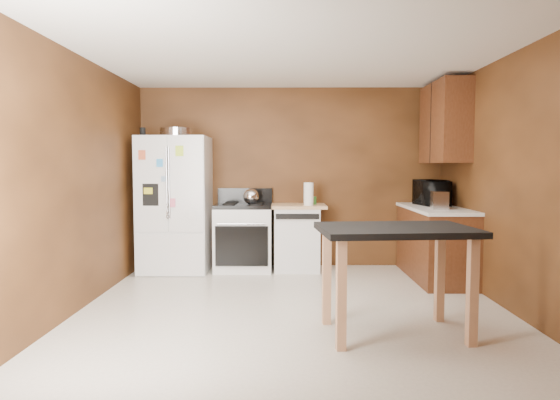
{
  "coord_description": "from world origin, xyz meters",
  "views": [
    {
      "loc": [
        -0.1,
        -4.77,
        1.42
      ],
      "look_at": [
        -0.14,
        0.85,
        1.03
      ],
      "focal_mm": 32.0,
      "sensor_mm": 36.0,
      "label": 1
    }
  ],
  "objects_px": {
    "kettle": "(251,197)",
    "pen_cup": "(143,132)",
    "refrigerator": "(175,204)",
    "microwave": "(432,194)",
    "dishwasher": "(297,237)",
    "paper_towel": "(309,194)",
    "gas_range": "(244,236)",
    "roasting_pan": "(177,132)",
    "green_canister": "(313,200)",
    "toaster": "(439,200)",
    "island": "(395,243)"
  },
  "relations": [
    {
      "from": "refrigerator",
      "to": "roasting_pan",
      "type": "bearing_deg",
      "value": -44.02
    },
    {
      "from": "paper_towel",
      "to": "toaster",
      "type": "relative_size",
      "value": 1.04
    },
    {
      "from": "refrigerator",
      "to": "gas_range",
      "type": "bearing_deg",
      "value": 3.81
    },
    {
      "from": "microwave",
      "to": "island",
      "type": "distance_m",
      "value": 2.6
    },
    {
      "from": "green_canister",
      "to": "dishwasher",
      "type": "distance_m",
      "value": 0.54
    },
    {
      "from": "kettle",
      "to": "dishwasher",
      "type": "bearing_deg",
      "value": 10.59
    },
    {
      "from": "dishwasher",
      "to": "pen_cup",
      "type": "bearing_deg",
      "value": -173.98
    },
    {
      "from": "pen_cup",
      "to": "kettle",
      "type": "relative_size",
      "value": 0.53
    },
    {
      "from": "kettle",
      "to": "dishwasher",
      "type": "height_order",
      "value": "kettle"
    },
    {
      "from": "paper_towel",
      "to": "pen_cup",
      "type": "bearing_deg",
      "value": -177.81
    },
    {
      "from": "kettle",
      "to": "green_canister",
      "type": "bearing_deg",
      "value": 11.28
    },
    {
      "from": "roasting_pan",
      "to": "gas_range",
      "type": "bearing_deg",
      "value": 6.78
    },
    {
      "from": "kettle",
      "to": "green_canister",
      "type": "xyz_separation_m",
      "value": [
        0.83,
        0.17,
        -0.06
      ]
    },
    {
      "from": "roasting_pan",
      "to": "toaster",
      "type": "height_order",
      "value": "roasting_pan"
    },
    {
      "from": "pen_cup",
      "to": "microwave",
      "type": "height_order",
      "value": "pen_cup"
    },
    {
      "from": "microwave",
      "to": "dishwasher",
      "type": "relative_size",
      "value": 0.61
    },
    {
      "from": "roasting_pan",
      "to": "green_canister",
      "type": "height_order",
      "value": "roasting_pan"
    },
    {
      "from": "gas_range",
      "to": "dishwasher",
      "type": "xyz_separation_m",
      "value": [
        0.72,
        0.02,
        -0.01
      ]
    },
    {
      "from": "dishwasher",
      "to": "toaster",
      "type": "bearing_deg",
      "value": -23.87
    },
    {
      "from": "toaster",
      "to": "island",
      "type": "relative_size",
      "value": 0.22
    },
    {
      "from": "island",
      "to": "microwave",
      "type": "bearing_deg",
      "value": 67.26
    },
    {
      "from": "kettle",
      "to": "roasting_pan",
      "type": "bearing_deg",
      "value": -179.23
    },
    {
      "from": "kettle",
      "to": "refrigerator",
      "type": "height_order",
      "value": "refrigerator"
    },
    {
      "from": "kettle",
      "to": "dishwasher",
      "type": "distance_m",
      "value": 0.83
    },
    {
      "from": "roasting_pan",
      "to": "paper_towel",
      "type": "bearing_deg",
      "value": -0.06
    },
    {
      "from": "island",
      "to": "kettle",
      "type": "bearing_deg",
      "value": 118.77
    },
    {
      "from": "kettle",
      "to": "refrigerator",
      "type": "relative_size",
      "value": 0.12
    },
    {
      "from": "refrigerator",
      "to": "toaster",
      "type": "bearing_deg",
      "value": -11.29
    },
    {
      "from": "refrigerator",
      "to": "gas_range",
      "type": "distance_m",
      "value": 1.01
    },
    {
      "from": "paper_towel",
      "to": "dishwasher",
      "type": "height_order",
      "value": "paper_towel"
    },
    {
      "from": "pen_cup",
      "to": "microwave",
      "type": "distance_m",
      "value": 3.85
    },
    {
      "from": "pen_cup",
      "to": "gas_range",
      "type": "distance_m",
      "value": 1.91
    },
    {
      "from": "paper_towel",
      "to": "refrigerator",
      "type": "xyz_separation_m",
      "value": [
        -1.78,
        0.04,
        -0.14
      ]
    },
    {
      "from": "kettle",
      "to": "gas_range",
      "type": "height_order",
      "value": "kettle"
    },
    {
      "from": "toaster",
      "to": "microwave",
      "type": "height_order",
      "value": "microwave"
    },
    {
      "from": "paper_towel",
      "to": "gas_range",
      "type": "distance_m",
      "value": 1.05
    },
    {
      "from": "paper_towel",
      "to": "refrigerator",
      "type": "bearing_deg",
      "value": 178.58
    },
    {
      "from": "kettle",
      "to": "pen_cup",
      "type": "bearing_deg",
      "value": -176.01
    },
    {
      "from": "roasting_pan",
      "to": "gas_range",
      "type": "relative_size",
      "value": 0.39
    },
    {
      "from": "dishwasher",
      "to": "roasting_pan",
      "type": "bearing_deg",
      "value": -175.41
    },
    {
      "from": "kettle",
      "to": "microwave",
      "type": "height_order",
      "value": "microwave"
    },
    {
      "from": "pen_cup",
      "to": "gas_range",
      "type": "relative_size",
      "value": 0.1
    },
    {
      "from": "microwave",
      "to": "gas_range",
      "type": "relative_size",
      "value": 0.49
    },
    {
      "from": "pen_cup",
      "to": "toaster",
      "type": "distance_m",
      "value": 3.84
    },
    {
      "from": "green_canister",
      "to": "microwave",
      "type": "xyz_separation_m",
      "value": [
        1.53,
        -0.27,
        0.11
      ]
    },
    {
      "from": "toaster",
      "to": "gas_range",
      "type": "xyz_separation_m",
      "value": [
        -2.41,
        0.72,
        -0.54
      ]
    },
    {
      "from": "microwave",
      "to": "kettle",
      "type": "bearing_deg",
      "value": 77.73
    },
    {
      "from": "refrigerator",
      "to": "gas_range",
      "type": "height_order",
      "value": "refrigerator"
    },
    {
      "from": "green_canister",
      "to": "refrigerator",
      "type": "xyz_separation_m",
      "value": [
        -1.85,
        -0.14,
        -0.04
      ]
    },
    {
      "from": "island",
      "to": "paper_towel",
      "type": "bearing_deg",
      "value": 103.67
    }
  ]
}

